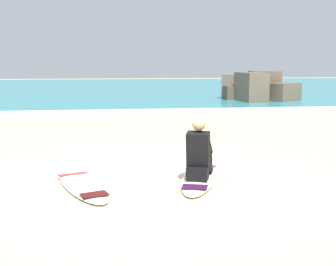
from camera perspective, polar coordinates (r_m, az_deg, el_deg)
name	(u,v)px	position (r m, az deg, el deg)	size (l,w,h in m)	color
ground_plane	(155,177)	(6.99, -1.78, -5.88)	(80.00, 80.00, 0.00)	beige
sea	(122,88)	(29.10, -6.07, 5.89)	(80.00, 28.00, 0.10)	teal
breaking_foam	(131,112)	(15.46, -4.89, 2.78)	(80.00, 0.90, 0.11)	white
surfboard_main	(199,177)	(6.91, 4.16, -5.79)	(1.13, 2.20, 0.08)	#EFE5C6
surfer_seated	(199,154)	(6.65, 4.11, -2.85)	(0.55, 0.77, 0.95)	black
surfboard_spare_near	(82,185)	(6.58, -11.27, -6.75)	(1.14, 2.05, 0.08)	silver
rock_outcrop_distant	(255,89)	(20.32, 11.37, 5.78)	(3.36, 3.22, 1.39)	#756656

